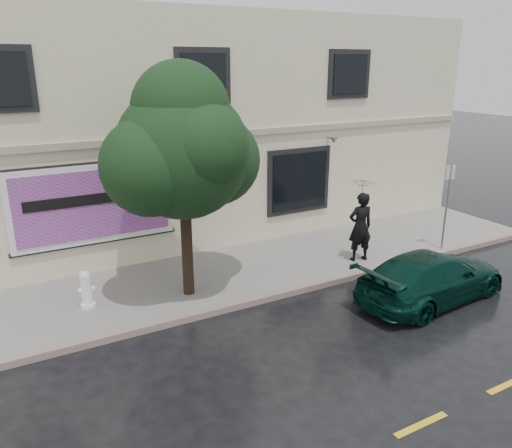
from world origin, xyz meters
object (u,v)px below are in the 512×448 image
pedestrian (360,227)px  fire_hydrant (86,290)px  car (432,277)px  street_tree (183,153)px

pedestrian → fire_hydrant: pedestrian is taller
car → street_tree: bearing=55.3°
car → fire_hydrant: 8.20m
street_tree → fire_hydrant: size_ratio=5.59×
car → fire_hydrant: (-7.47, 3.37, -0.03)m
car → pedestrian: 2.65m
pedestrian → fire_hydrant: 7.45m
street_tree → fire_hydrant: 3.85m
fire_hydrant → car: bearing=-32.9°
street_tree → pedestrian: bearing=-3.7°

